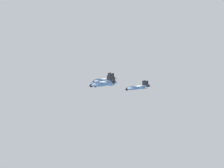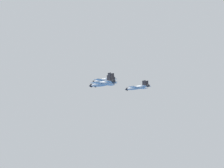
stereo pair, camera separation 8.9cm
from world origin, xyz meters
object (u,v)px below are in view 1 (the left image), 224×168
(jet_lead, at_px, (104,84))
(jet_left_wingman, at_px, (103,80))
(jet_left_outer, at_px, (102,83))
(jet_right_wingman, at_px, (137,87))

(jet_lead, relative_size, jet_left_wingman, 1.03)
(jet_lead, xyz_separation_m, jet_left_wingman, (10.30, 15.53, -1.00))
(jet_left_wingman, xyz_separation_m, jet_left_outer, (10.30, 15.53, -4.73))
(jet_lead, relative_size, jet_right_wingman, 1.00)
(jet_lead, relative_size, jet_left_outer, 1.00)
(jet_lead, bearing_deg, jet_left_outer, 138.61)
(jet_lead, distance_m, jet_left_wingman, 18.66)
(jet_left_wingman, xyz_separation_m, jet_right_wingman, (-23.97, -2.86, -1.37))
(jet_lead, distance_m, jet_right_wingman, 18.79)
(jet_left_wingman, height_order, jet_left_outer, jet_left_wingman)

